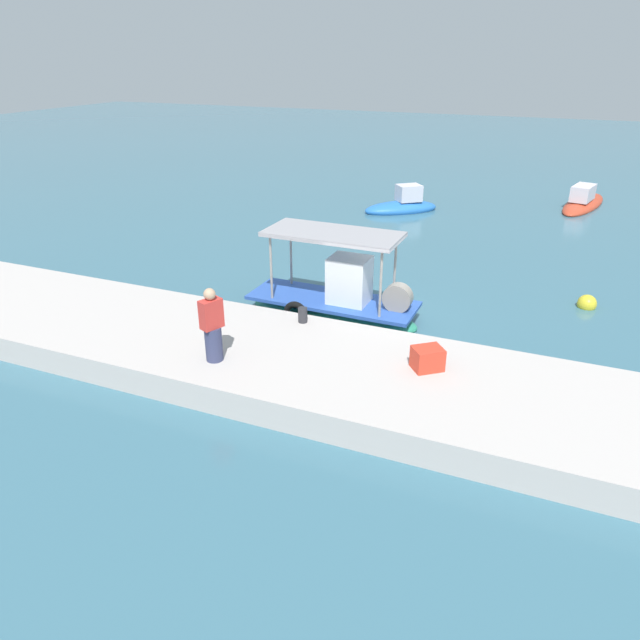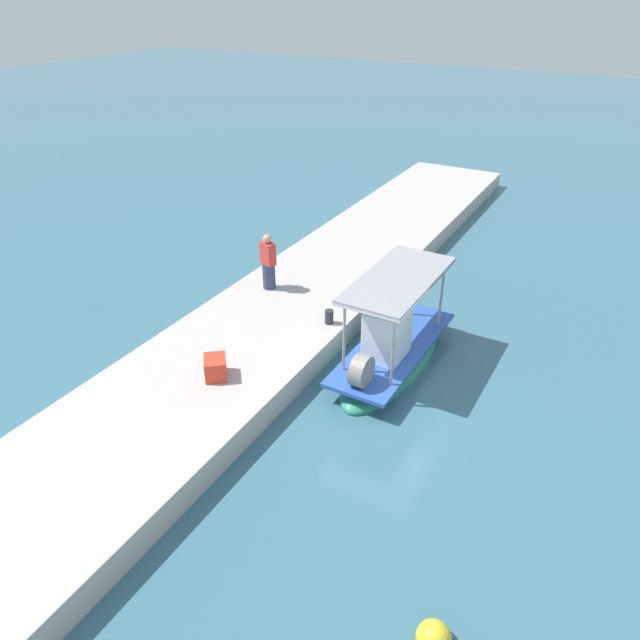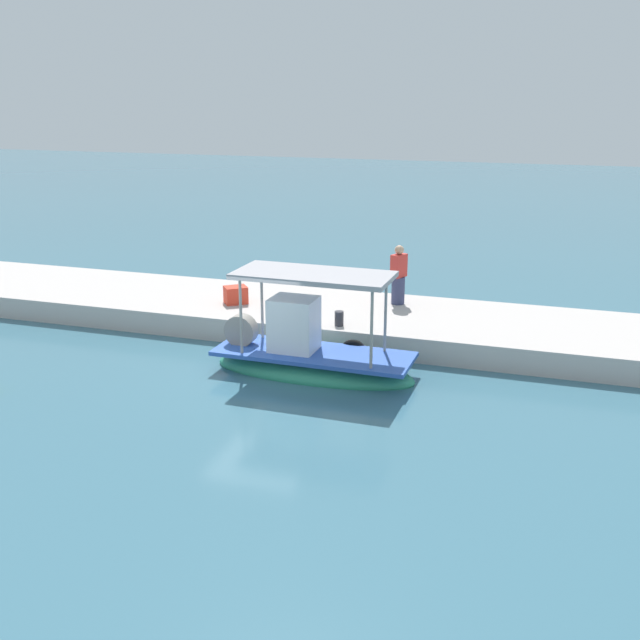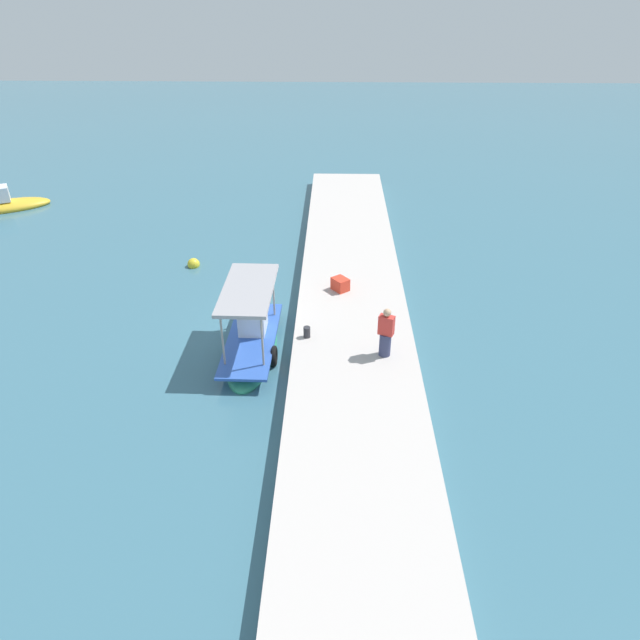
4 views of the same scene
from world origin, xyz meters
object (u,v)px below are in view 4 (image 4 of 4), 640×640
Objects in this scene: fisherman_near_bollard at (386,334)px; cargo_crate at (340,284)px; moored_boat_mid at (6,205)px; marker_buoy at (194,264)px; main_fishing_boat at (252,339)px; mooring_bollard at (307,332)px.

cargo_crate is (4.54, 1.45, -0.54)m from fisherman_near_bollard.
fisherman_near_bollard is 2.74× the size of cargo_crate.
marker_buoy is at bearing -120.50° from moored_boat_mid.
main_fishing_boat is 7.99× the size of cargo_crate.
mooring_bollard is (1.01, 2.62, -0.59)m from fisherman_near_bollard.
main_fishing_boat is 4.82m from fisherman_near_bollard.
moored_boat_mid is (14.19, 17.93, -0.60)m from mooring_bollard.
fisherman_near_bollard is at bearing -162.27° from cargo_crate.
main_fishing_boat reaches higher than mooring_bollard.
fisherman_near_bollard is at bearing -104.40° from main_fishing_boat.
cargo_crate is at bearing -18.33° from mooring_bollard.
fisherman_near_bollard reaches higher than mooring_bollard.
fisherman_near_bollard reaches higher than marker_buoy.
fisherman_near_bollard is at bearing -134.03° from marker_buoy.
moored_boat_mid is at bearing 53.53° from fisherman_near_bollard.
fisherman_near_bollard is 2.87m from mooring_bollard.
main_fishing_boat is at bearing -151.83° from marker_buoy.
fisherman_near_bollard is 4.80m from cargo_crate.
main_fishing_boat is at bearing 75.60° from fisherman_near_bollard.
cargo_crate is 0.13× the size of moored_boat_mid.
fisherman_near_bollard is (-1.17, -4.57, 1.00)m from main_fishing_boat.
main_fishing_boat reaches higher than fisherman_near_bollard.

